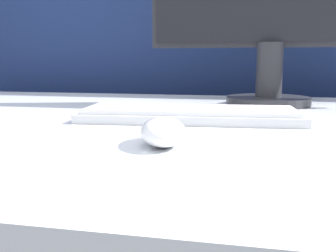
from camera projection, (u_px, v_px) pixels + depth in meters
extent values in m
cube|color=navy|center=(229.00, 91.00, 1.34)|extent=(5.00, 0.03, 1.50)
ellipsoid|color=white|center=(163.00, 131.00, 0.51)|extent=(0.09, 0.12, 0.04)
cube|color=silver|center=(190.00, 116.00, 0.72)|extent=(0.41, 0.17, 0.02)
cube|color=silver|center=(190.00, 110.00, 0.72)|extent=(0.39, 0.15, 0.01)
cylinder|color=#28282D|center=(268.00, 101.00, 0.97)|extent=(0.20, 0.20, 0.02)
cylinder|color=#28282D|center=(269.00, 70.00, 0.96)|extent=(0.06, 0.06, 0.13)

